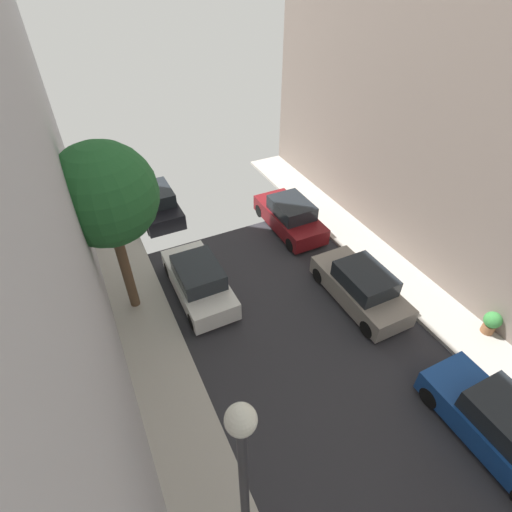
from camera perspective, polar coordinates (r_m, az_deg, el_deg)
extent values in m
cube|color=white|center=(15.26, -8.43, -3.99)|extent=(1.76, 4.20, 0.76)
cube|color=#1E2328|center=(14.68, -8.49, -2.37)|extent=(1.56, 2.10, 0.64)
cylinder|color=black|center=(16.42, -12.72, -1.99)|extent=(0.22, 0.64, 0.64)
cylinder|color=black|center=(16.69, -7.62, -0.45)|extent=(0.22, 0.64, 0.64)
cylinder|color=black|center=(14.24, -9.21, -9.47)|extent=(0.22, 0.64, 0.64)
cylinder|color=black|center=(14.54, -3.37, -7.52)|extent=(0.22, 0.64, 0.64)
cube|color=black|center=(20.20, -14.45, 7.21)|extent=(1.76, 4.20, 0.76)
cube|color=#1E2328|center=(19.72, -14.66, 8.72)|extent=(1.56, 2.10, 0.64)
cylinder|color=black|center=(21.55, -17.41, 8.08)|extent=(0.22, 0.64, 0.64)
cylinder|color=black|center=(21.76, -13.42, 9.17)|extent=(0.22, 0.64, 0.64)
cylinder|color=black|center=(18.94, -15.40, 3.80)|extent=(0.22, 0.64, 0.64)
cylinder|color=black|center=(19.17, -10.92, 5.07)|extent=(0.22, 0.64, 0.64)
cube|color=#194799|center=(13.37, 31.83, -20.65)|extent=(1.76, 4.20, 0.76)
cube|color=#1E2328|center=(12.82, 33.47, -19.43)|extent=(1.56, 2.10, 0.64)
cylinder|color=black|center=(13.39, 24.24, -18.39)|extent=(0.22, 0.64, 0.64)
cylinder|color=black|center=(14.32, 28.64, -15.34)|extent=(0.22, 0.64, 0.64)
cube|color=gray|center=(15.36, 14.96, -4.78)|extent=(1.76, 4.20, 0.76)
cube|color=#1E2328|center=(14.82, 15.76, -3.19)|extent=(1.56, 2.10, 0.64)
cylinder|color=black|center=(15.97, 9.27, -2.83)|extent=(0.22, 0.64, 0.64)
cylinder|color=black|center=(16.76, 13.71, -1.20)|extent=(0.22, 0.64, 0.64)
cylinder|color=black|center=(14.39, 16.14, -10.25)|extent=(0.22, 0.64, 0.64)
cylinder|color=black|center=(15.25, 20.69, -8.00)|extent=(0.22, 0.64, 0.64)
cube|color=maroon|center=(18.66, 4.91, 5.50)|extent=(1.76, 4.20, 0.76)
cube|color=#1E2328|center=(18.17, 5.27, 7.09)|extent=(1.56, 2.10, 0.64)
cylinder|color=black|center=(19.59, 0.61, 6.68)|extent=(0.22, 0.64, 0.64)
cylinder|color=black|center=(20.23, 4.60, 7.72)|extent=(0.22, 0.64, 0.64)
cylinder|color=black|center=(17.39, 5.19, 1.67)|extent=(0.22, 0.64, 0.64)
cylinder|color=black|center=(18.11, 9.46, 2.99)|extent=(0.22, 0.64, 0.64)
cylinder|color=brown|center=(14.41, -18.62, -1.79)|extent=(0.35, 0.35, 3.53)
sphere|color=#23602D|center=(12.74, -21.39, 8.39)|extent=(3.28, 3.28, 3.28)
cylinder|color=brown|center=(16.08, 30.99, -9.06)|extent=(0.43, 0.43, 0.37)
sphere|color=#38843D|center=(15.80, 31.49, -8.02)|extent=(0.59, 0.59, 0.59)
cylinder|color=#333338|center=(8.26, -1.60, -33.06)|extent=(0.16, 0.16, 5.85)
sphere|color=white|center=(5.35, -2.25, -22.95)|extent=(0.44, 0.44, 0.44)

